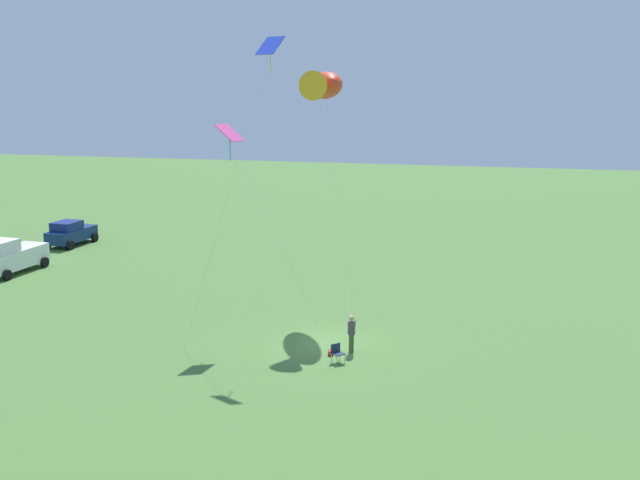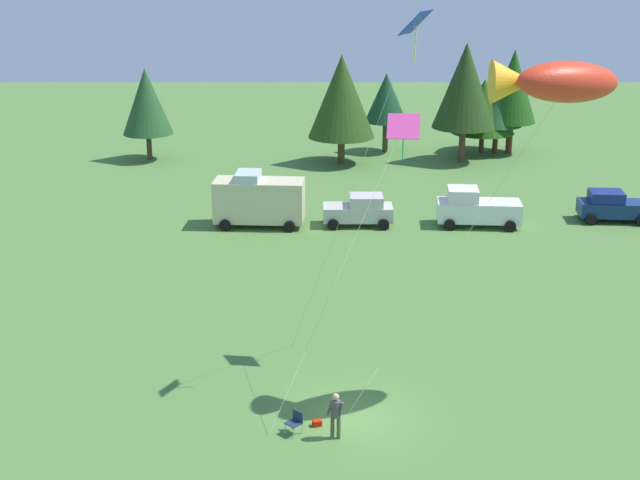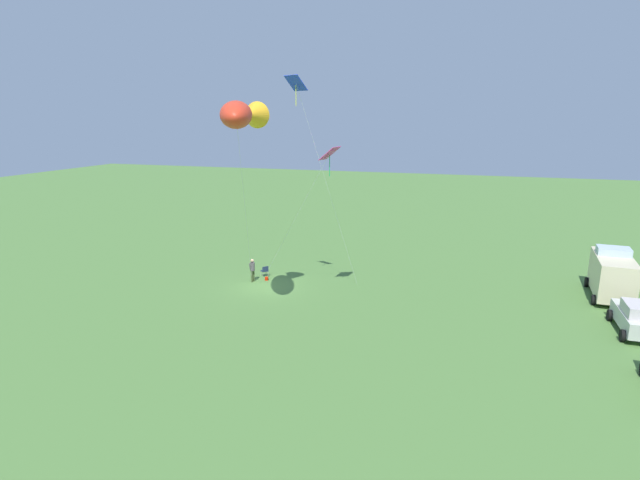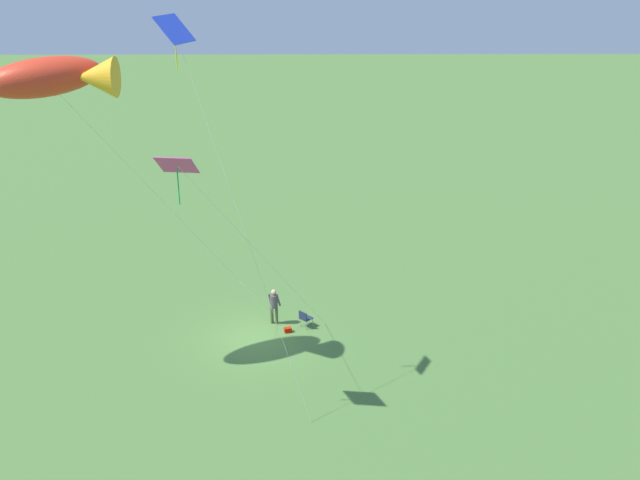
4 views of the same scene
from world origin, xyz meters
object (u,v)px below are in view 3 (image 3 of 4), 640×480
at_px(folding_chair, 265,270).
at_px(van_camper_beige, 612,274).
at_px(kite_large_fish, 240,115).
at_px(car_silver_compact, 638,318).
at_px(backpack_on_grass, 267,279).
at_px(kite_diamond_blue, 298,89).
at_px(kite_diamond_rainbow, 328,157).
at_px(person_kite_flyer, 252,268).

relative_size(folding_chair, van_camper_beige, 0.15).
bearing_deg(kite_large_fish, car_silver_compact, 104.74).
distance_m(car_silver_compact, kite_large_fish, 24.62).
distance_m(backpack_on_grass, van_camper_beige, 23.93).
bearing_deg(kite_large_fish, kite_diamond_blue, 162.55).
relative_size(van_camper_beige, kite_diamond_blue, 0.39).
relative_size(van_camper_beige, kite_diamond_rainbow, 0.55).
xyz_separation_m(kite_large_fish, kite_diamond_blue, (-4.76, 1.50, 1.52)).
xyz_separation_m(backpack_on_grass, kite_diamond_blue, (3.36, 3.85, 13.38)).
bearing_deg(car_silver_compact, backpack_on_grass, -95.84).
height_order(car_silver_compact, kite_diamond_rainbow, kite_diamond_rainbow).
xyz_separation_m(backpack_on_grass, kite_large_fish, (8.13, 2.35, 11.86)).
xyz_separation_m(van_camper_beige, kite_large_fish, (11.73, -21.25, 10.33)).
relative_size(van_camper_beige, car_silver_compact, 1.32).
bearing_deg(folding_chair, backpack_on_grass, 165.39).
distance_m(person_kite_flyer, kite_large_fish, 13.63).
relative_size(folding_chair, kite_diamond_rainbow, 0.08).
height_order(folding_chair, kite_diamond_rainbow, kite_diamond_rainbow).
height_order(person_kite_flyer, kite_diamond_rainbow, kite_diamond_rainbow).
distance_m(person_kite_flyer, kite_diamond_rainbow, 11.06).
xyz_separation_m(person_kite_flyer, backpack_on_grass, (-0.65, 0.83, -0.91)).
bearing_deg(backpack_on_grass, kite_large_fish, 16.16).
bearing_deg(van_camper_beige, car_silver_compact, -175.61).
height_order(person_kite_flyer, backpack_on_grass, person_kite_flyer).
bearing_deg(car_silver_compact, folding_chair, -97.52).
relative_size(backpack_on_grass, van_camper_beige, 0.06).
distance_m(van_camper_beige, kite_diamond_blue, 24.07).
relative_size(folding_chair, kite_diamond_blue, 0.06).
height_order(car_silver_compact, kite_diamond_blue, kite_diamond_blue).
bearing_deg(backpack_on_grass, car_silver_compact, 83.91).
bearing_deg(person_kite_flyer, kite_diamond_rainbow, 171.48).
xyz_separation_m(kite_diamond_blue, kite_diamond_rainbow, (-0.12, 1.91, -3.98)).
height_order(person_kite_flyer, kite_diamond_blue, kite_diamond_blue).
xyz_separation_m(backpack_on_grass, kite_diamond_rainbow, (3.25, 5.76, 9.40)).
xyz_separation_m(person_kite_flyer, kite_diamond_blue, (2.72, 4.68, 12.47)).
bearing_deg(kite_diamond_rainbow, folding_chair, -122.79).
xyz_separation_m(backpack_on_grass, car_silver_compact, (2.52, 23.65, 0.84)).
distance_m(kite_large_fish, kite_diamond_blue, 5.22).
relative_size(folding_chair, kite_large_fish, 0.06).
bearing_deg(van_camper_beige, kite_diamond_rainbow, 114.95).
bearing_deg(person_kite_flyer, backpack_on_grass, -128.89).
height_order(person_kite_flyer, van_camper_beige, van_camper_beige).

